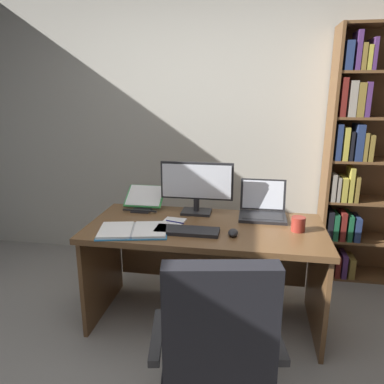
% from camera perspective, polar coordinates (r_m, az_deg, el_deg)
% --- Properties ---
extents(wall_back, '(5.43, 0.12, 2.68)m').
position_cam_1_polar(wall_back, '(3.53, 3.73, 10.64)').
color(wall_back, beige).
rests_on(wall_back, ground).
extents(desk, '(1.62, 0.76, 0.74)m').
position_cam_1_polar(desk, '(2.70, 2.26, -8.58)').
color(desk, brown).
rests_on(desk, ground).
extents(bookshelf, '(0.98, 0.32, 2.13)m').
position_cam_1_polar(bookshelf, '(3.46, 25.90, 4.27)').
color(bookshelf, brown).
rests_on(bookshelf, ground).
extents(office_chair, '(0.67, 0.60, 0.98)m').
position_cam_1_polar(office_chair, '(1.88, 3.85, -25.08)').
color(office_chair, '#232326').
rests_on(office_chair, ground).
extents(monitor, '(0.54, 0.16, 0.39)m').
position_cam_1_polar(monitor, '(2.74, 0.72, 0.73)').
color(monitor, '#232326').
rests_on(monitor, desk).
extents(laptop, '(0.34, 0.31, 0.25)m').
position_cam_1_polar(laptop, '(2.76, 10.85, -2.64)').
color(laptop, '#232326').
rests_on(laptop, desk).
extents(keyboard, '(0.42, 0.15, 0.02)m').
position_cam_1_polar(keyboard, '(2.42, -0.78, -6.03)').
color(keyboard, '#232326').
rests_on(keyboard, desk).
extents(computer_mouse, '(0.06, 0.10, 0.04)m').
position_cam_1_polar(computer_mouse, '(2.39, 6.36, -6.25)').
color(computer_mouse, '#232326').
rests_on(computer_mouse, desk).
extents(reading_stand_with_book, '(0.30, 0.27, 0.16)m').
position_cam_1_polar(reading_stand_with_book, '(2.93, -7.38, -0.98)').
color(reading_stand_with_book, '#232326').
rests_on(reading_stand_with_book, desk).
extents(open_binder, '(0.50, 0.38, 0.02)m').
position_cam_1_polar(open_binder, '(2.46, -9.10, -5.88)').
color(open_binder, '#2D84C6').
rests_on(open_binder, desk).
extents(notepad, '(0.17, 0.23, 0.01)m').
position_cam_1_polar(notepad, '(2.59, -3.07, -4.79)').
color(notepad, white).
rests_on(notepad, desk).
extents(pen, '(0.14, 0.05, 0.01)m').
position_cam_1_polar(pen, '(2.58, -2.64, -4.63)').
color(pen, navy).
rests_on(pen, notepad).
extents(coffee_mug, '(0.09, 0.09, 0.10)m').
position_cam_1_polar(coffee_mug, '(2.54, 16.08, -4.79)').
color(coffee_mug, maroon).
rests_on(coffee_mug, desk).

